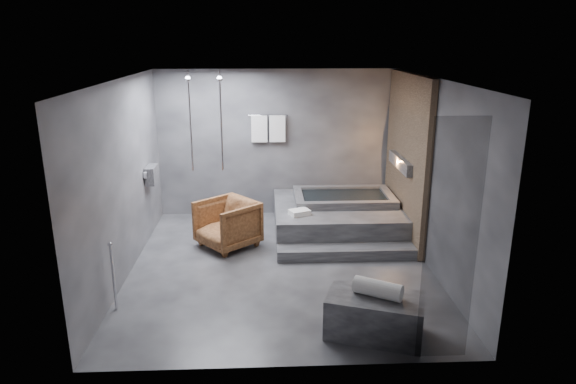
{
  "coord_description": "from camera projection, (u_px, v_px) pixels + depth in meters",
  "views": [
    {
      "loc": [
        -0.21,
        -7.17,
        3.36
      ],
      "look_at": [
        0.13,
        0.3,
        1.09
      ],
      "focal_mm": 32.0,
      "sensor_mm": 36.0,
      "label": 1
    }
  ],
  "objects": [
    {
      "name": "deck_towel",
      "position": [
        299.0,
        212.0,
        8.59
      ],
      "size": [
        0.39,
        0.34,
        0.09
      ],
      "primitive_type": "cube",
      "rotation": [
        0.0,
        0.0,
        0.4
      ],
      "color": "white",
      "rests_on": "tub_deck"
    },
    {
      "name": "rolled_towel",
      "position": [
        378.0,
        289.0,
        5.87
      ],
      "size": [
        0.58,
        0.46,
        0.2
      ],
      "primitive_type": "cylinder",
      "rotation": [
        0.0,
        1.57,
        -0.53
      ],
      "color": "white",
      "rests_on": "concrete_bench"
    },
    {
      "name": "tub_step",
      "position": [
        346.0,
        252.0,
        8.12
      ],
      "size": [
        2.2,
        0.36,
        0.18
      ],
      "primitive_type": "cube",
      "color": "#313133",
      "rests_on": "ground"
    },
    {
      "name": "tub_deck",
      "position": [
        336.0,
        218.0,
        9.2
      ],
      "size": [
        2.2,
        2.0,
        0.5
      ],
      "primitive_type": "cube",
      "color": "#313133",
      "rests_on": "ground"
    },
    {
      "name": "room",
      "position": [
        306.0,
        152.0,
        7.59
      ],
      "size": [
        5.0,
        5.04,
        2.82
      ],
      "color": "#2C2C2E",
      "rests_on": "ground"
    },
    {
      "name": "driftwood_chair",
      "position": [
        227.0,
        224.0,
        8.48
      ],
      "size": [
        1.21,
        1.21,
        0.79
      ],
      "primitive_type": "imported",
      "rotation": [
        0.0,
        0.0,
        -0.86
      ],
      "color": "#472511",
      "rests_on": "ground"
    },
    {
      "name": "concrete_bench",
      "position": [
        375.0,
        316.0,
        5.96
      ],
      "size": [
        1.24,
        0.93,
        0.5
      ],
      "primitive_type": "cube",
      "rotation": [
        0.0,
        0.0,
        -0.33
      ],
      "color": "#303032",
      "rests_on": "ground"
    }
  ]
}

